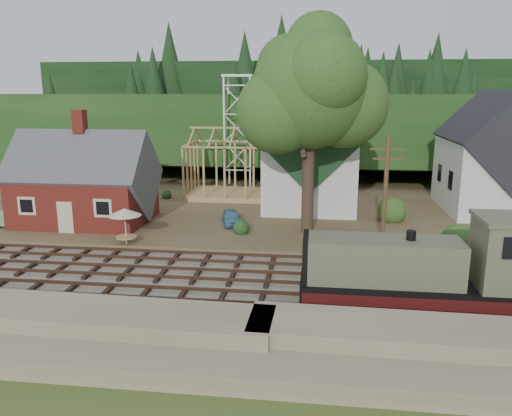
# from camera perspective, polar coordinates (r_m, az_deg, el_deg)

# --- Properties ---
(ground) EXTENTS (140.00, 140.00, 0.00)m
(ground) POSITION_cam_1_polar(r_m,az_deg,el_deg) (28.88, 1.30, -8.62)
(ground) COLOR #384C1E
(ground) RESTS_ON ground
(embankment) EXTENTS (64.00, 5.00, 1.60)m
(embankment) POSITION_cam_1_polar(r_m,az_deg,el_deg) (21.28, -1.14, -17.13)
(embankment) COLOR #7F7259
(embankment) RESTS_ON ground
(railroad_bed) EXTENTS (64.00, 11.00, 0.16)m
(railroad_bed) POSITION_cam_1_polar(r_m,az_deg,el_deg) (28.85, 1.30, -8.47)
(railroad_bed) COLOR #726B5B
(railroad_bed) RESTS_ON ground
(village_flat) EXTENTS (64.00, 26.00, 0.30)m
(village_flat) POSITION_cam_1_polar(r_m,az_deg,el_deg) (45.98, 3.58, -0.09)
(village_flat) COLOR brown
(village_flat) RESTS_ON ground
(hillside) EXTENTS (70.00, 28.96, 12.74)m
(hillside) POSITION_cam_1_polar(r_m,az_deg,el_deg) (69.55, 4.82, 4.34)
(hillside) COLOR #1E3F19
(hillside) RESTS_ON ground
(ridge) EXTENTS (80.00, 20.00, 12.00)m
(ridge) POSITION_cam_1_polar(r_m,az_deg,el_deg) (85.38, 5.27, 5.99)
(ridge) COLOR black
(ridge) RESTS_ON ground
(depot) EXTENTS (10.80, 7.41, 9.00)m
(depot) POSITION_cam_1_polar(r_m,az_deg,el_deg) (42.70, -18.98, 2.37)
(depot) COLOR #561913
(depot) RESTS_ON village_flat
(church) EXTENTS (8.40, 15.17, 13.00)m
(church) POSITION_cam_1_polar(r_m,az_deg,el_deg) (46.68, 6.26, 6.33)
(church) COLOR silver
(church) RESTS_ON village_flat
(farmhouse) EXTENTS (8.40, 10.80, 10.60)m
(farmhouse) POSITION_cam_1_polar(r_m,az_deg,el_deg) (48.52, 25.56, 5.00)
(farmhouse) COLOR silver
(farmhouse) RESTS_ON village_flat
(timber_frame) EXTENTS (8.20, 6.20, 6.99)m
(timber_frame) POSITION_cam_1_polar(r_m,az_deg,el_deg) (49.99, -2.98, 4.64)
(timber_frame) COLOR tan
(timber_frame) RESTS_ON village_flat
(lattice_tower) EXTENTS (3.20, 3.20, 12.12)m
(lattice_tower) POSITION_cam_1_polar(r_m,az_deg,el_deg) (55.34, -1.96, 12.52)
(lattice_tower) COLOR silver
(lattice_tower) RESTS_ON village_flat
(big_tree) EXTENTS (10.90, 8.40, 14.70)m
(big_tree) POSITION_cam_1_polar(r_m,az_deg,el_deg) (36.75, 6.46, 12.34)
(big_tree) COLOR #38281E
(big_tree) RESTS_ON village_flat
(telegraph_pole_near) EXTENTS (2.20, 0.28, 8.00)m
(telegraph_pole_near) POSITION_cam_1_polar(r_m,az_deg,el_deg) (32.81, 14.54, 1.38)
(telegraph_pole_near) COLOR #4C331E
(telegraph_pole_near) RESTS_ON ground
(locomotive) EXTENTS (12.28, 3.07, 4.90)m
(locomotive) POSITION_cam_1_polar(r_m,az_deg,el_deg) (25.89, 20.32, -7.00)
(locomotive) COLOR black
(locomotive) RESTS_ON railroad_bed
(car_blue) EXTENTS (2.23, 3.68, 1.17)m
(car_blue) POSITION_cam_1_polar(r_m,az_deg,el_deg) (39.98, -2.84, -1.05)
(car_blue) COLOR #538FB3
(car_blue) RESTS_ON village_flat
(car_green) EXTENTS (3.95, 1.53, 1.28)m
(car_green) POSITION_cam_1_polar(r_m,az_deg,el_deg) (43.61, -25.97, -1.11)
(car_green) COLOR #89B67E
(car_green) RESTS_ON village_flat
(car_red) EXTENTS (5.16, 3.73, 1.31)m
(car_red) POSITION_cam_1_polar(r_m,az_deg,el_deg) (45.96, 25.96, -0.41)
(car_red) COLOR red
(car_red) RESTS_ON village_flat
(patio_set) EXTENTS (2.27, 2.27, 2.52)m
(patio_set) POSITION_cam_1_polar(r_m,az_deg,el_deg) (35.74, -14.77, -0.63)
(patio_set) COLOR silver
(patio_set) RESTS_ON village_flat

